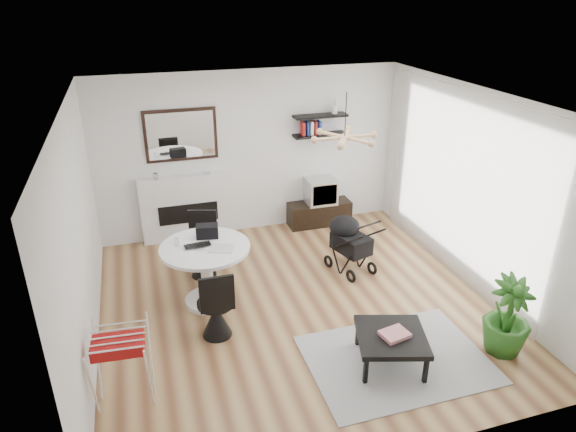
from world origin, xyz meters
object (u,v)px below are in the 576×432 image
object	(u,v)px
fireplace	(187,200)
dining_table	(206,266)
coffee_table	(391,338)
potted_plant	(508,316)
tv_console	(319,213)
stroller	(349,245)
crt_tv	(321,191)
drying_rack	(123,368)

from	to	relation	value
fireplace	dining_table	world-z (taller)	fireplace
coffee_table	potted_plant	size ratio (longest dim) A/B	0.98
tv_console	stroller	size ratio (longest dim) A/B	1.21
crt_tv	drying_rack	size ratio (longest dim) A/B	0.60
potted_plant	coffee_table	bearing A→B (deg)	172.47
coffee_table	potted_plant	xyz separation A→B (m)	(1.35, -0.18, 0.12)
fireplace	crt_tv	bearing A→B (deg)	-3.24
tv_console	stroller	xyz separation A→B (m)	(-0.13, -1.59, 0.18)
dining_table	coffee_table	xyz separation A→B (m)	(1.74, -1.80, -0.21)
tv_console	dining_table	size ratio (longest dim) A/B	0.95
fireplace	stroller	xyz separation A→B (m)	(2.12, -1.72, -0.30)
tv_console	drying_rack	world-z (taller)	drying_rack
drying_rack	stroller	size ratio (longest dim) A/B	0.92
dining_table	coffee_table	world-z (taller)	dining_table
fireplace	stroller	world-z (taller)	fireplace
tv_console	crt_tv	bearing A→B (deg)	-14.33
crt_tv	stroller	world-z (taller)	stroller
tv_console	crt_tv	world-z (taller)	crt_tv
crt_tv	dining_table	world-z (taller)	crt_tv
drying_rack	coffee_table	size ratio (longest dim) A/B	0.91
stroller	coffee_table	distance (m)	2.12
crt_tv	dining_table	bearing A→B (deg)	-140.49
crt_tv	tv_console	bearing A→B (deg)	165.67
drying_rack	tv_console	bearing A→B (deg)	50.51
fireplace	tv_console	distance (m)	2.31
dining_table	stroller	bearing A→B (deg)	7.61
drying_rack	potted_plant	bearing A→B (deg)	-1.19
tv_console	stroller	distance (m)	1.61
potted_plant	dining_table	bearing A→B (deg)	147.34
tv_console	crt_tv	size ratio (longest dim) A/B	2.18
fireplace	tv_console	world-z (taller)	fireplace
fireplace	coffee_table	xyz separation A→B (m)	(1.73, -3.80, -0.34)
drying_rack	potted_plant	world-z (taller)	potted_plant
stroller	dining_table	bearing A→B (deg)	170.74
coffee_table	tv_console	bearing A→B (deg)	81.93
potted_plant	crt_tv	bearing A→B (deg)	101.95
drying_rack	potted_plant	distance (m)	4.19
tv_console	drying_rack	bearing A→B (deg)	-134.25
crt_tv	coffee_table	xyz separation A→B (m)	(-0.53, -3.68, -0.28)
tv_console	dining_table	xyz separation A→B (m)	(-2.26, -1.88, 0.35)
fireplace	coffee_table	distance (m)	4.19
coffee_table	fireplace	bearing A→B (deg)	114.50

